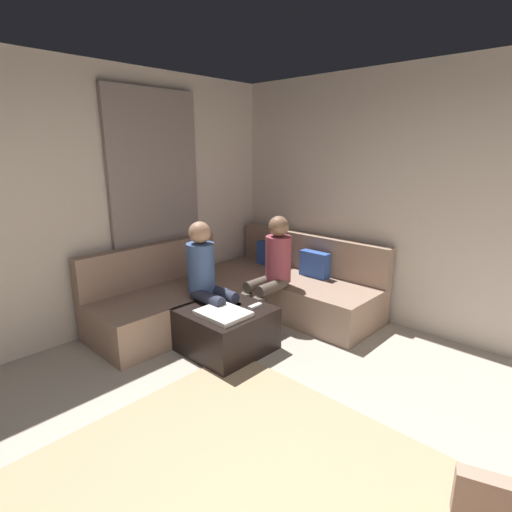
{
  "coord_description": "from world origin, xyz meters",
  "views": [
    {
      "loc": [
        1.0,
        -1.16,
        1.89
      ],
      "look_at": [
        -1.63,
        1.63,
        0.85
      ],
      "focal_mm": 27.93,
      "sensor_mm": 36.0,
      "label": 1
    }
  ],
  "objects": [
    {
      "name": "wall_back",
      "position": [
        0.0,
        2.94,
        1.35
      ],
      "size": [
        6.0,
        0.12,
        2.7
      ],
      "primitive_type": "cube",
      "color": "beige",
      "rests_on": "ground_plane"
    },
    {
      "name": "wall_left",
      "position": [
        -2.94,
        0.0,
        1.35
      ],
      "size": [
        0.12,
        6.0,
        2.7
      ],
      "primitive_type": "cube",
      "color": "beige",
      "rests_on": "ground_plane"
    },
    {
      "name": "curtain_panel",
      "position": [
        -2.84,
        1.3,
        1.25
      ],
      "size": [
        0.06,
        1.1,
        2.5
      ],
      "primitive_type": "cube",
      "color": "gray",
      "rests_on": "ground_plane"
    },
    {
      "name": "area_rug",
      "position": [
        -0.2,
        0.1,
        0.01
      ],
      "size": [
        2.6,
        2.2,
        0.01
      ],
      "primitive_type": "cube",
      "color": "tan",
      "rests_on": "ground_plane"
    },
    {
      "name": "sectional_couch",
      "position": [
        -2.08,
        1.88,
        0.28
      ],
      "size": [
        2.1,
        2.55,
        0.87
      ],
      "color": "#9E7F6B",
      "rests_on": "ground_plane"
    },
    {
      "name": "ottoman",
      "position": [
        -1.62,
        1.2,
        0.21
      ],
      "size": [
        0.76,
        0.76,
        0.42
      ],
      "primitive_type": "cube",
      "color": "black",
      "rests_on": "ground_plane"
    },
    {
      "name": "folded_blanket",
      "position": [
        -1.52,
        1.08,
        0.44
      ],
      "size": [
        0.44,
        0.36,
        0.04
      ],
      "primitive_type": "cube",
      "color": "white",
      "rests_on": "ottoman"
    },
    {
      "name": "coffee_mug",
      "position": [
        -1.84,
        1.38,
        0.47
      ],
      "size": [
        0.08,
        0.08,
        0.1
      ],
      "primitive_type": "cylinder",
      "color": "#334C72",
      "rests_on": "ottoman"
    },
    {
      "name": "game_remote",
      "position": [
        -1.44,
        1.42,
        0.43
      ],
      "size": [
        0.05,
        0.15,
        0.02
      ],
      "primitive_type": "cube",
      "color": "white",
      "rests_on": "ottoman"
    },
    {
      "name": "person_on_couch_back",
      "position": [
        -1.68,
        1.93,
        0.66
      ],
      "size": [
        0.3,
        0.6,
        1.2
      ],
      "rotation": [
        0.0,
        0.0,
        3.14
      ],
      "color": "brown",
      "rests_on": "ground_plane"
    },
    {
      "name": "person_on_couch_side",
      "position": [
        -1.93,
        1.25,
        0.66
      ],
      "size": [
        0.6,
        0.3,
        1.2
      ],
      "rotation": [
        0.0,
        0.0,
        -1.57
      ],
      "color": "#2D3347",
      "rests_on": "ground_plane"
    }
  ]
}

